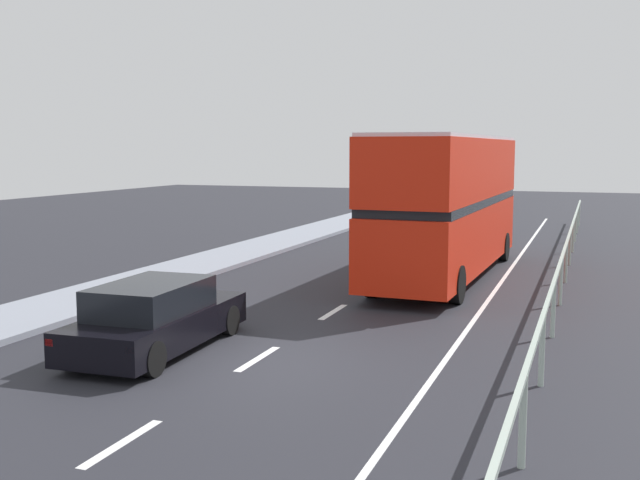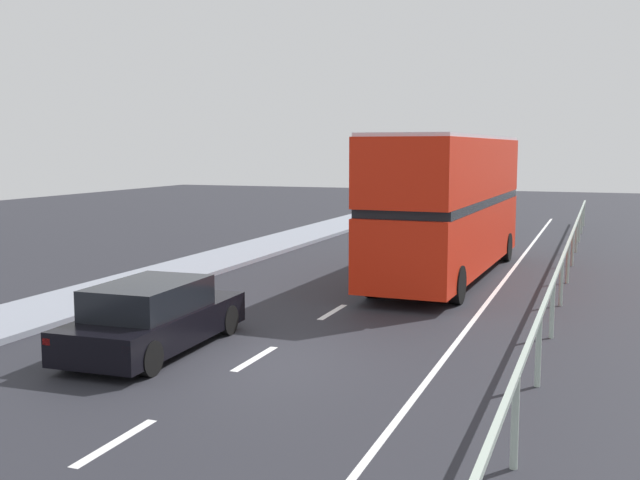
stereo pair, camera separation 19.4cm
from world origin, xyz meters
name	(u,v)px [view 2 (the right image)]	position (x,y,z in m)	size (l,w,h in m)	color
ground_plane	(252,363)	(0.00, 0.00, -0.05)	(74.27, 120.00, 0.10)	#24252C
lane_paint_markings	(454,287)	(2.14, 8.98, 0.00)	(3.51, 46.00, 0.01)	silver
bridge_side_railing	(565,258)	(5.17, 9.00, 0.99)	(0.10, 42.00, 1.23)	#A8BAAD
double_decker_bus_red	(449,202)	(1.66, 10.54, 2.33)	(2.86, 11.14, 4.36)	red
hatchback_car_near	(154,317)	(-2.11, -0.04, 0.67)	(1.95, 4.61, 1.40)	black
sedan_car_ahead	(415,226)	(-1.40, 18.93, 0.66)	(2.03, 4.23, 1.37)	gray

